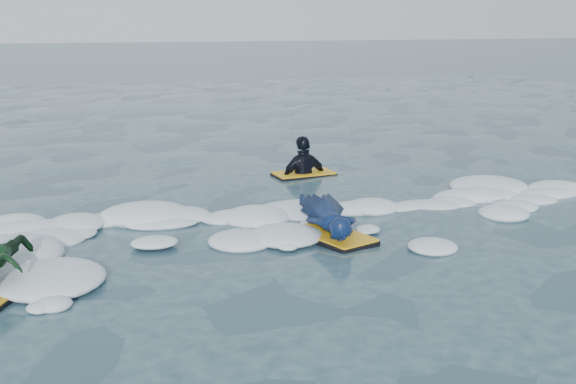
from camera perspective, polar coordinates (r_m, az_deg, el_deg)
The scene contains 4 objects.
ground at distance 8.63m, azimuth 0.75°, elevation -4.44°, with size 120.00×120.00×0.00m, color #1B2C42.
foam_band at distance 9.59m, azimuth -0.74°, elevation -2.53°, with size 12.00×3.10×0.30m, color white, non-canonical shape.
prone_woman_unit at distance 9.09m, azimuth 3.22°, elevation -2.05°, with size 0.98×1.70×0.43m.
waiting_rider_unit at distance 12.30m, azimuth 1.26°, elevation 0.90°, with size 1.12×0.74×1.55m.
Camera 1 is at (-1.98, -7.94, 2.75)m, focal length 45.00 mm.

